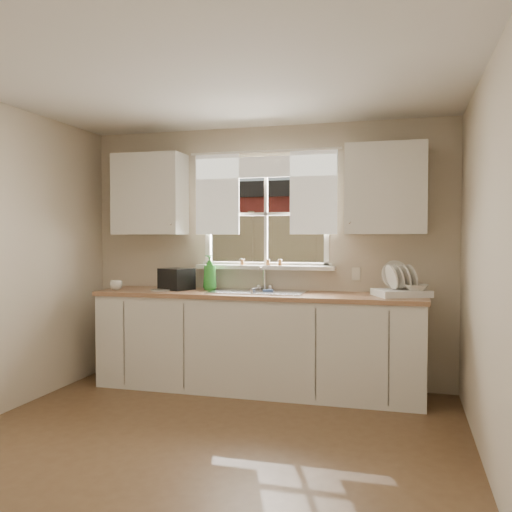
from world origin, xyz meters
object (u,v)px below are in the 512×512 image
(soap_bottle_a, at_px, (210,273))
(black_appliance, at_px, (177,279))
(dish_rack, at_px, (401,288))
(cup, at_px, (116,285))

(soap_bottle_a, height_order, black_appliance, soap_bottle_a)
(dish_rack, xyz_separation_m, black_appliance, (-2.12, 0.02, 0.03))
(dish_rack, height_order, black_appliance, dish_rack)
(soap_bottle_a, relative_size, cup, 2.84)
(soap_bottle_a, xyz_separation_m, black_appliance, (-0.33, -0.03, -0.07))
(soap_bottle_a, distance_m, black_appliance, 0.34)
(dish_rack, relative_size, soap_bottle_a, 1.58)
(soap_bottle_a, xyz_separation_m, cup, (-0.88, -0.23, -0.12))
(dish_rack, bearing_deg, soap_bottle_a, 178.42)
(dish_rack, height_order, cup, dish_rack)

